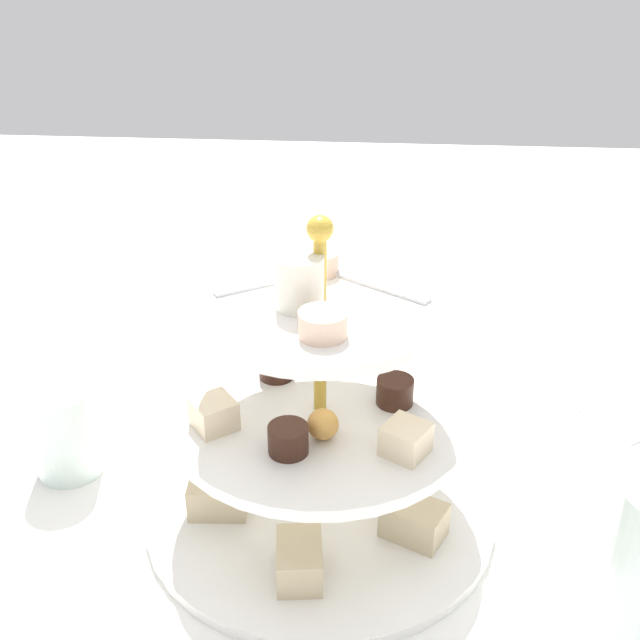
{
  "coord_description": "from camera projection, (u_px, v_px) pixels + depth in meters",
  "views": [
    {
      "loc": [
        -0.04,
        0.52,
        0.46
      ],
      "look_at": [
        0.0,
        0.0,
        0.18
      ],
      "focal_mm": 43.76,
      "sensor_mm": 36.0,
      "label": 1
    }
  ],
  "objects": [
    {
      "name": "ground_plane",
      "position": [
        320.0,
        510.0,
        0.67
      ],
      "size": [
        2.4,
        2.4,
        0.0
      ],
      "primitive_type": "plane",
      "color": "white"
    },
    {
      "name": "tiered_serving_stand",
      "position": [
        319.0,
        437.0,
        0.64
      ],
      "size": [
        0.3,
        0.3,
        0.27
      ],
      "color": "white",
      "rests_on": "ground_plane"
    },
    {
      "name": "butter_knife_right",
      "position": [
        571.0,
        400.0,
        0.82
      ],
      "size": [
        0.11,
        0.15,
        0.0
      ],
      "primitive_type": "cube",
      "rotation": [
        0.0,
        0.0,
        5.32
      ],
      "color": "silver",
      "rests_on": "ground_plane"
    },
    {
      "name": "teacup_with_saucer",
      "position": [
        369.0,
        334.0,
        0.9
      ],
      "size": [
        0.09,
        0.09,
        0.05
      ],
      "color": "white",
      "rests_on": "ground_plane"
    },
    {
      "name": "water_glass_mid_back",
      "position": [
        65.0,
        431.0,
        0.7
      ],
      "size": [
        0.06,
        0.06,
        0.09
      ],
      "primitive_type": "cylinder",
      "color": "silver",
      "rests_on": "ground_plane"
    },
    {
      "name": "water_glass_short_left",
      "position": [
        243.0,
        336.0,
        0.87
      ],
      "size": [
        0.06,
        0.06,
        0.07
      ],
      "primitive_type": "cylinder",
      "color": "silver",
      "rests_on": "ground_plane"
    }
  ]
}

